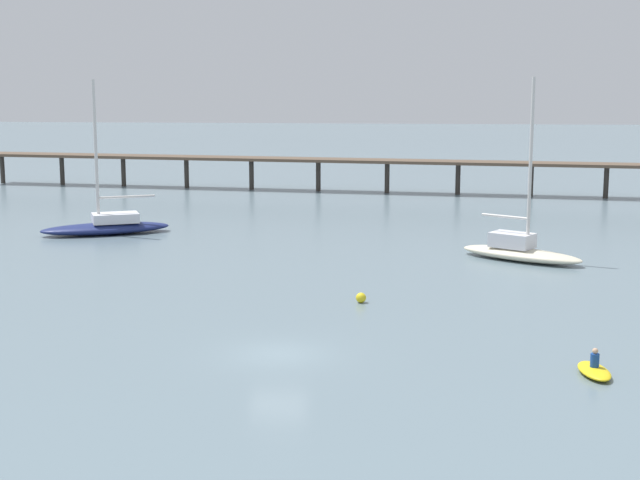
% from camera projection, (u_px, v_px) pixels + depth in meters
% --- Properties ---
extents(ground_plane, '(400.00, 400.00, 0.00)m').
position_uv_depth(ground_plane, '(278.00, 354.00, 41.01)').
color(ground_plane, slate).
extents(pier, '(81.95, 12.37, 6.95)m').
position_uv_depth(pier, '(481.00, 157.00, 94.85)').
color(pier, brown).
rests_on(pier, ground_plane).
extents(sailboat_cream, '(8.44, 6.62, 11.93)m').
position_uv_depth(sailboat_cream, '(519.00, 249.00, 61.72)').
color(sailboat_cream, beige).
rests_on(sailboat_cream, ground_plane).
extents(sailboat_navy, '(10.07, 6.59, 11.73)m').
position_uv_depth(sailboat_navy, '(107.00, 225.00, 71.96)').
color(sailboat_navy, navy).
rests_on(sailboat_navy, ground_plane).
extents(dinghy_yellow, '(1.45, 2.64, 1.14)m').
position_uv_depth(dinghy_yellow, '(594.00, 370.00, 38.09)').
color(dinghy_yellow, yellow).
rests_on(dinghy_yellow, ground_plane).
extents(mooring_buoy_near, '(0.55, 0.55, 0.55)m').
position_uv_depth(mooring_buoy_near, '(361.00, 298.00, 50.20)').
color(mooring_buoy_near, yellow).
rests_on(mooring_buoy_near, ground_plane).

